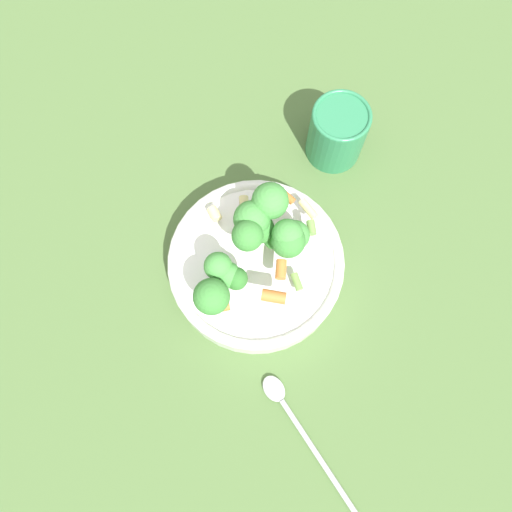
% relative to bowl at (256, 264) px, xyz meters
% --- Properties ---
extents(ground_plane, '(3.00, 3.00, 0.00)m').
position_rel_bowl_xyz_m(ground_plane, '(0.00, 0.00, -0.03)').
color(ground_plane, '#4C6B38').
extents(bowl, '(0.24, 0.24, 0.05)m').
position_rel_bowl_xyz_m(bowl, '(0.00, 0.00, 0.00)').
color(bowl, white).
rests_on(bowl, ground_plane).
extents(pasta_salad, '(0.20, 0.17, 0.09)m').
position_rel_bowl_xyz_m(pasta_salad, '(-0.01, -0.01, 0.07)').
color(pasta_salad, '#8CB766').
rests_on(pasta_salad, bowl).
extents(cup, '(0.08, 0.08, 0.10)m').
position_rel_bowl_xyz_m(cup, '(-0.21, -0.06, 0.02)').
color(cup, '#2D7F51').
rests_on(cup, ground_plane).
extents(spoon, '(0.05, 0.20, 0.01)m').
position_rel_bowl_xyz_m(spoon, '(0.10, 0.18, -0.02)').
color(spoon, silver).
rests_on(spoon, ground_plane).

